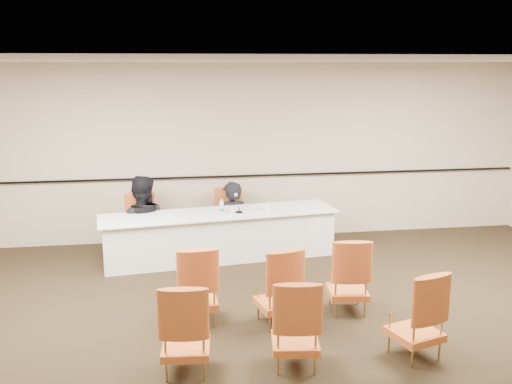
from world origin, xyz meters
TOP-DOWN VIEW (x-y plane):
  - floor at (0.00, 0.00)m, footprint 10.00×10.00m
  - ceiling at (0.00, 0.00)m, footprint 10.00×10.00m
  - wall_back at (0.00, 4.00)m, footprint 10.00×0.04m
  - wall_rail at (0.00, 3.96)m, footprint 9.80×0.04m
  - panel_table at (-0.53, 2.97)m, footprint 3.71×1.28m
  - panelist_main at (-0.28, 3.55)m, footprint 0.68×0.53m
  - panelist_main_chair at (-0.28, 3.55)m, footprint 0.56×0.56m
  - panelist_second at (-1.73, 3.37)m, footprint 0.92×0.75m
  - panelist_second_chair at (-1.73, 3.37)m, footprint 0.56×0.56m
  - papers at (-0.02, 2.94)m, footprint 0.36×0.31m
  - microphone at (-0.23, 2.92)m, footprint 0.14×0.22m
  - water_bottle at (-0.50, 2.91)m, footprint 0.09×0.09m
  - drinking_glass at (-0.32, 2.97)m, footprint 0.07×0.07m
  - coffee_cup at (0.21, 2.92)m, footprint 0.11×0.11m
  - aud_chair_front_left at (-0.99, 0.76)m, footprint 0.53×0.53m
  - aud_chair_front_mid at (-0.06, 0.57)m, footprint 0.60×0.60m
  - aud_chair_front_right at (0.84, 0.78)m, footprint 0.55×0.55m
  - aud_chair_back_left at (-1.16, -0.34)m, footprint 0.55×0.55m
  - aud_chair_back_mid at (-0.08, -0.40)m, footprint 0.56×0.56m
  - aud_chair_back_right at (1.19, -0.39)m, footprint 0.63×0.63m

SIDE VIEW (x-z plane):
  - floor at x=0.00m, z-range 0.00..0.00m
  - panelist_main at x=-0.28m, z-range -0.56..1.10m
  - panel_table at x=-0.53m, z-range 0.00..0.73m
  - panelist_second at x=-1.73m, z-range -0.49..1.27m
  - panelist_main_chair at x=-0.28m, z-range 0.00..0.95m
  - panelist_second_chair at x=-1.73m, z-range 0.00..0.95m
  - aud_chair_front_left at x=-0.99m, z-range 0.00..0.95m
  - aud_chair_front_mid at x=-0.06m, z-range 0.00..0.95m
  - aud_chair_front_right at x=0.84m, z-range 0.00..0.95m
  - aud_chair_back_left at x=-1.16m, z-range 0.00..0.95m
  - aud_chair_back_mid at x=-0.08m, z-range 0.00..0.95m
  - aud_chair_back_right at x=1.19m, z-range 0.00..0.95m
  - papers at x=-0.02m, z-range 0.73..0.73m
  - drinking_glass at x=-0.32m, z-range 0.73..0.83m
  - coffee_cup at x=0.21m, z-range 0.73..0.86m
  - water_bottle at x=-0.50m, z-range 0.73..0.96m
  - microphone at x=-0.23m, z-range 0.73..1.01m
  - wall_rail at x=0.00m, z-range 1.09..1.11m
  - wall_back at x=0.00m, z-range 0.00..3.00m
  - ceiling at x=0.00m, z-range 3.00..3.00m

